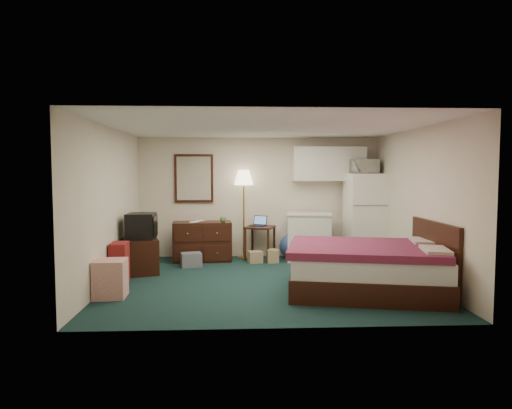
{
  "coord_description": "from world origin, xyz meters",
  "views": [
    {
      "loc": [
        -0.52,
        -7.32,
        1.78
      ],
      "look_at": [
        -0.14,
        0.5,
        1.22
      ],
      "focal_mm": 32.0,
      "sensor_mm": 36.0,
      "label": 1
    }
  ],
  "objects": [
    {
      "name": "file_bin",
      "position": [
        -1.33,
        1.22,
        0.13
      ],
      "size": [
        0.43,
        0.36,
        0.26
      ],
      "primitive_type": null,
      "rotation": [
        0.0,
        0.0,
        0.24
      ],
      "color": "slate",
      "rests_on": "floor"
    },
    {
      "name": "microwave",
      "position": [
        2.11,
        1.8,
        1.93
      ],
      "size": [
        0.56,
        0.36,
        0.35
      ],
      "primitive_type": "imported",
      "rotation": [
        0.0,
        0.0,
        0.16
      ],
      "color": "white",
      "rests_on": "fridge"
    },
    {
      "name": "mug",
      "position": [
        -0.73,
        1.66,
        0.85
      ],
      "size": [
        0.15,
        0.13,
        0.13
      ],
      "primitive_type": "imported",
      "rotation": [
        0.0,
        0.0,
        -0.26
      ],
      "color": "#487D3C",
      "rests_on": "dresser"
    },
    {
      "name": "fridge",
      "position": [
        2.13,
        1.76,
        0.88
      ],
      "size": [
        0.74,
        0.74,
        1.75
      ],
      "primitive_type": null,
      "rotation": [
        0.0,
        0.0,
        0.03
      ],
      "color": "white",
      "rests_on": "floor"
    },
    {
      "name": "kitchen_counter",
      "position": [
        0.99,
        1.71,
        0.46
      ],
      "size": [
        0.93,
        0.77,
        0.93
      ],
      "primitive_type": null,
      "rotation": [
        0.0,
        0.0,
        -0.15
      ],
      "color": "silver",
      "rests_on": "floor"
    },
    {
      "name": "cardboard_box_b",
      "position": [
        0.24,
        1.56,
        0.13
      ],
      "size": [
        0.23,
        0.27,
        0.26
      ],
      "primitive_type": null,
      "rotation": [
        0.0,
        0.0,
        0.06
      ],
      "color": "#9A804F",
      "rests_on": "floor"
    },
    {
      "name": "laptop",
      "position": [
        -0.03,
        1.92,
        0.78
      ],
      "size": [
        0.38,
        0.35,
        0.2
      ],
      "primitive_type": null,
      "rotation": [
        0.0,
        0.0,
        -0.52
      ],
      "color": "black",
      "rests_on": "desk"
    },
    {
      "name": "floor",
      "position": [
        0.0,
        0.0,
        0.0
      ],
      "size": [
        5.0,
        4.5,
        0.01
      ],
      "primitive_type": "cube",
      "color": "black",
      "rests_on": "ground"
    },
    {
      "name": "dresser",
      "position": [
        -1.16,
        1.77,
        0.39
      ],
      "size": [
        1.19,
        0.62,
        0.79
      ],
      "primitive_type": null,
      "rotation": [
        0.0,
        0.0,
        0.08
      ],
      "color": "black",
      "rests_on": "floor"
    },
    {
      "name": "suitcase",
      "position": [
        -2.35,
        -0.02,
        0.33
      ],
      "size": [
        0.27,
        0.41,
        0.66
      ],
      "primitive_type": null,
      "rotation": [
        0.0,
        0.0,
        0.04
      ],
      "color": "maroon",
      "rests_on": "floor"
    },
    {
      "name": "bed",
      "position": [
        1.44,
        -0.74,
        0.35
      ],
      "size": [
        2.48,
        2.11,
        0.7
      ],
      "primitive_type": null,
      "rotation": [
        0.0,
        0.0,
        -0.21
      ],
      "color": "maroon",
      "rests_on": "floor"
    },
    {
      "name": "exercise_ball",
      "position": [
        0.67,
        1.96,
        0.25
      ],
      "size": [
        0.59,
        0.59,
        0.51
      ],
      "primitive_type": "sphere",
      "rotation": [
        0.0,
        0.0,
        0.17
      ],
      "color": "#304981",
      "rests_on": "floor"
    },
    {
      "name": "headboard",
      "position": [
        2.46,
        -0.74,
        0.55
      ],
      "size": [
        0.06,
        1.56,
        1.0
      ],
      "primitive_type": null,
      "color": "black",
      "rests_on": "walls"
    },
    {
      "name": "book_a",
      "position": [
        -1.38,
        1.67,
        0.9
      ],
      "size": [
        0.17,
        0.04,
        0.23
      ],
      "primitive_type": "imported",
      "rotation": [
        0.0,
        0.0,
        -0.13
      ],
      "color": "#9A804F",
      "rests_on": "dresser"
    },
    {
      "name": "desk",
      "position": [
        0.01,
        1.88,
        0.34
      ],
      "size": [
        0.68,
        0.68,
        0.68
      ],
      "primitive_type": null,
      "rotation": [
        0.0,
        0.0,
        -0.34
      ],
      "color": "black",
      "rests_on": "floor"
    },
    {
      "name": "upper_cabinets",
      "position": [
        1.45,
        2.08,
        1.95
      ],
      "size": [
        1.5,
        0.35,
        0.7
      ],
      "primitive_type": null,
      "color": "silver",
      "rests_on": "walls"
    },
    {
      "name": "cardboard_box_a",
      "position": [
        -0.1,
        1.54,
        0.11
      ],
      "size": [
        0.31,
        0.27,
        0.22
      ],
      "primitive_type": null,
      "rotation": [
        0.0,
        0.0,
        0.2
      ],
      "color": "#9A804F",
      "rests_on": "floor"
    },
    {
      "name": "mirror",
      "position": [
        -1.35,
        2.22,
        1.65
      ],
      "size": [
        0.8,
        0.06,
        1.0
      ],
      "primitive_type": null,
      "color": "white",
      "rests_on": "walls"
    },
    {
      "name": "floor_lamp",
      "position": [
        -0.32,
        2.05,
        0.91
      ],
      "size": [
        0.45,
        0.45,
        1.82
      ],
      "primitive_type": null,
      "rotation": [
        0.0,
        0.0,
        -0.14
      ],
      "color": "#B3853B",
      "rests_on": "floor"
    },
    {
      "name": "ceiling",
      "position": [
        0.0,
        0.0,
        2.5
      ],
      "size": [
        5.0,
        4.5,
        0.01
      ],
      "primitive_type": "cube",
      "color": "beige",
      "rests_on": "walls"
    },
    {
      "name": "tv_stand",
      "position": [
        -2.19,
        0.7,
        0.31
      ],
      "size": [
        0.78,
        0.82,
        0.61
      ],
      "primitive_type": null,
      "rotation": [
        0.0,
        0.0,
        0.29
      ],
      "color": "black",
      "rests_on": "floor"
    },
    {
      "name": "crt_tv",
      "position": [
        -2.14,
        0.69,
        0.84
      ],
      "size": [
        0.49,
        0.52,
        0.45
      ],
      "primitive_type": null,
      "rotation": [
        0.0,
        0.0,
        0.0
      ],
      "color": "black",
      "rests_on": "tv_stand"
    },
    {
      "name": "walls",
      "position": [
        0.0,
        0.0,
        1.25
      ],
      "size": [
        5.01,
        4.51,
        2.5
      ],
      "color": "beige",
      "rests_on": "floor"
    },
    {
      "name": "retail_box",
      "position": [
        -2.28,
        -0.85,
        0.27
      ],
      "size": [
        0.45,
        0.45,
        0.54
      ],
      "primitive_type": null,
      "rotation": [
        0.0,
        0.0,
        0.04
      ],
      "color": "silver",
      "rests_on": "floor"
    },
    {
      "name": "book_b",
      "position": [
        -1.3,
        1.83,
        0.9
      ],
      "size": [
        0.16,
        0.06,
        0.22
      ],
      "primitive_type": "imported",
      "rotation": [
        0.0,
        0.0,
        0.27
      ],
      "color": "#9A804F",
      "rests_on": "dresser"
    }
  ]
}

